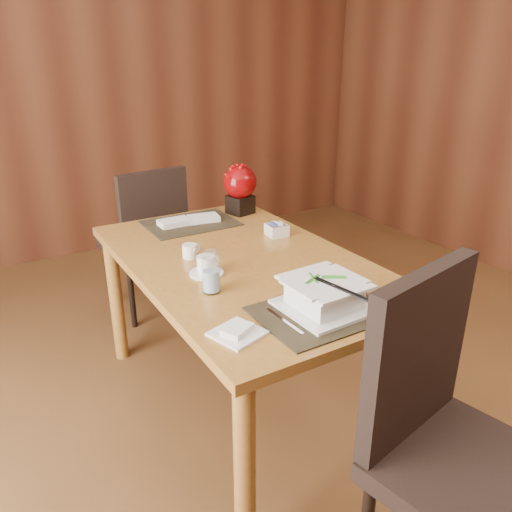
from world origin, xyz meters
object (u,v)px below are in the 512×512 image
coffee_cup (206,266)px  bread_plate (237,333)px  creamer_jug (190,251)px  far_chair (148,235)px  water_glass (211,272)px  berry_decor (240,187)px  dining_table (243,280)px  near_chair (449,430)px  sugar_caddy (277,230)px  soup_setting (324,295)px

coffee_cup → bread_plate: coffee_cup is taller
coffee_cup → creamer_jug: coffee_cup is taller
far_chair → water_glass: bearing=74.8°
berry_decor → far_chair: 0.73m
water_glass → berry_decor: 0.97m
creamer_jug → berry_decor: berry_decor is taller
water_glass → creamer_jug: 0.36m
dining_table → far_chair: 1.10m
near_chair → water_glass: bearing=100.7°
water_glass → sugar_caddy: bearing=35.8°
berry_decor → creamer_jug: bearing=-138.1°
dining_table → coffee_cup: 0.25m
dining_table → water_glass: size_ratio=9.55×
dining_table → far_chair: size_ratio=1.58×
dining_table → near_chair: (0.08, -1.04, -0.07)m
sugar_caddy → soup_setting: bearing=-110.9°
near_chair → far_chair: near_chair is taller
dining_table → bread_plate: bread_plate is taller
dining_table → near_chair: 1.05m
coffee_cup → near_chair: near_chair is taller
dining_table → near_chair: bearing=-85.9°
coffee_cup → near_chair: 1.04m
water_glass → far_chair: size_ratio=0.17×
water_glass → creamer_jug: size_ratio=1.93×
bread_plate → far_chair: (0.26, 1.62, -0.22)m
coffee_cup → berry_decor: 0.83m
soup_setting → bread_plate: bearing=176.3°
near_chair → far_chair: bearing=82.5°
soup_setting → far_chair: size_ratio=0.30×
coffee_cup → bread_plate: size_ratio=0.95×
far_chair → dining_table: bearing=86.4°
water_glass → sugar_caddy: size_ratio=1.72×
berry_decor → bread_plate: (-0.63, -1.11, -0.14)m
coffee_cup → creamer_jug: (0.01, 0.19, -0.00)m
soup_setting → water_glass: 0.42m
far_chair → coffee_cup: bearing=76.2°
water_glass → bread_plate: bearing=-101.7°
coffee_cup → sugar_caddy: coffee_cup is taller
bread_plate → berry_decor: bearing=60.4°
dining_table → coffee_cup: (-0.20, -0.06, 0.13)m
dining_table → water_glass: 0.38m
sugar_caddy → berry_decor: berry_decor is taller
water_glass → near_chair: 0.92m
soup_setting → berry_decor: 1.16m
berry_decor → far_chair: size_ratio=0.28×
bread_plate → sugar_caddy: bearing=49.3°
bread_plate → near_chair: near_chair is taller
sugar_caddy → near_chair: (-0.21, -1.21, -0.19)m
creamer_jug → sugar_caddy: 0.47m
near_chair → far_chair: 2.13m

